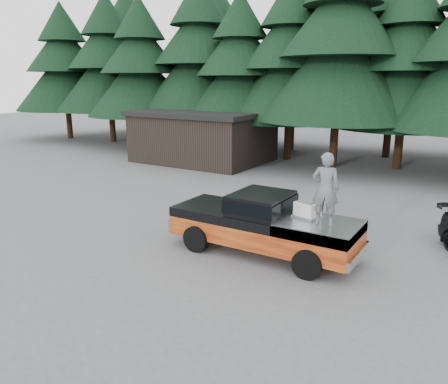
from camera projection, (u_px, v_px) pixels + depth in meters
The scene contains 7 objects.
ground at pixel (222, 241), 14.71m from camera, with size 120.00×120.00×0.00m, color #535356.
pickup_truck at pixel (263, 233), 13.53m from camera, with size 6.00×2.04×1.33m, color orange, non-canonical shape.
truck_cab at pixel (261, 203), 13.34m from camera, with size 1.66×1.90×0.59m, color black.
air_compressor at pixel (307, 210), 12.83m from camera, with size 0.64×0.53×0.44m, color silver.
man_on_bed at pixel (326, 189), 11.99m from camera, with size 0.75×0.49×2.06m, color #5B5E63.
utility_building at pixel (203, 136), 28.76m from camera, with size 8.40×6.40×3.30m.
treeline at pixel (377, 38), 26.68m from camera, with size 60.15×16.05×17.50m.
Camera 1 is at (7.39, -11.69, 5.28)m, focal length 35.00 mm.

